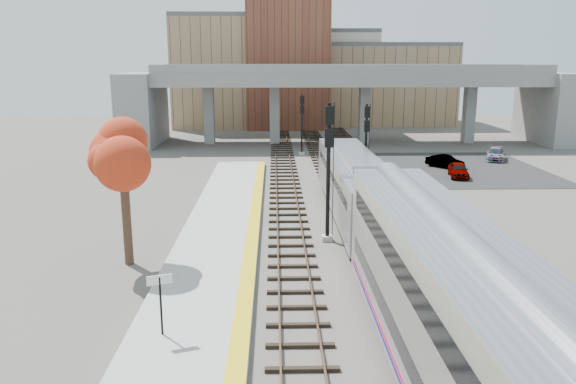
# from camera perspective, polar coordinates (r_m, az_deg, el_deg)

# --- Properties ---
(ground) EXTENTS (160.00, 160.00, 0.00)m
(ground) POSITION_cam_1_polar(r_m,az_deg,el_deg) (26.28, 7.73, -9.28)
(ground) COLOR #47423D
(ground) RESTS_ON ground
(platform) EXTENTS (4.50, 60.00, 0.35)m
(platform) POSITION_cam_1_polar(r_m,az_deg,el_deg) (26.08, -8.39, -9.07)
(platform) COLOR #9E9E99
(platform) RESTS_ON ground
(yellow_strip) EXTENTS (0.70, 60.00, 0.01)m
(yellow_strip) POSITION_cam_1_polar(r_m,az_deg,el_deg) (25.85, -4.17, -8.73)
(yellow_strip) COLOR yellow
(yellow_strip) RESTS_ON platform
(tracks) EXTENTS (10.70, 95.00, 0.25)m
(tracks) POSITION_cam_1_polar(r_m,az_deg,el_deg) (38.11, 6.19, -1.94)
(tracks) COLOR black
(tracks) RESTS_ON ground
(overpass) EXTENTS (54.00, 12.00, 9.50)m
(overpass) POSITION_cam_1_polar(r_m,az_deg,el_deg) (69.66, 6.09, 9.73)
(overpass) COLOR slate
(overpass) RESTS_ON ground
(buildings_far) EXTENTS (43.00, 21.00, 20.60)m
(buildings_far) POSITION_cam_1_polar(r_m,az_deg,el_deg) (90.70, 1.99, 11.91)
(buildings_far) COLOR #947855
(buildings_far) RESTS_ON ground
(parking_lot) EXTENTS (14.00, 18.00, 0.04)m
(parking_lot) POSITION_cam_1_polar(r_m,az_deg,el_deg) (55.91, 17.48, 2.35)
(parking_lot) COLOR black
(parking_lot) RESTS_ON ground
(locomotive) EXTENTS (3.02, 19.05, 4.10)m
(locomotive) POSITION_cam_1_polar(r_m,az_deg,el_deg) (36.03, 6.72, 0.76)
(locomotive) COLOR #A8AAB2
(locomotive) RESTS_ON ground
(coach) EXTENTS (3.03, 25.00, 5.00)m
(coach) POSITION_cam_1_polar(r_m,az_deg,el_deg) (15.08, 19.30, -16.19)
(coach) COLOR #A8AAB2
(coach) RESTS_ON ground
(signal_mast_near) EXTENTS (0.60, 0.64, 7.79)m
(signal_mast_near) POSITION_cam_1_polar(r_m,az_deg,el_deg) (31.05, 4.12, 2.03)
(signal_mast_near) COLOR #9E9E99
(signal_mast_near) RESTS_ON ground
(signal_mast_mid) EXTENTS (0.60, 0.64, 6.75)m
(signal_mast_mid) POSITION_cam_1_polar(r_m,az_deg,el_deg) (43.83, 7.91, 4.31)
(signal_mast_mid) COLOR #9E9E99
(signal_mast_mid) RESTS_ON ground
(signal_mast_far) EXTENTS (0.60, 0.64, 6.45)m
(signal_mast_far) POSITION_cam_1_polar(r_m,az_deg,el_deg) (60.46, 1.41, 6.68)
(signal_mast_far) COLOR #9E9E99
(signal_mast_far) RESTS_ON ground
(station_sign) EXTENTS (0.87, 0.35, 2.27)m
(station_sign) POSITION_cam_1_polar(r_m,az_deg,el_deg) (20.75, -12.86, -9.90)
(station_sign) COLOR black
(station_sign) RESTS_ON platform
(tree) EXTENTS (3.60, 3.60, 7.34)m
(tree) POSITION_cam_1_polar(r_m,az_deg,el_deg) (28.25, -16.47, 3.40)
(tree) COLOR #382619
(tree) RESTS_ON ground
(car_a) EXTENTS (2.16, 3.96, 1.28)m
(car_a) POSITION_cam_1_polar(r_m,az_deg,el_deg) (51.13, 16.92, 2.16)
(car_a) COLOR #99999E
(car_a) RESTS_ON parking_lot
(car_b) EXTENTS (3.33, 3.66, 1.21)m
(car_b) POSITION_cam_1_polar(r_m,az_deg,el_deg) (55.22, 15.66, 3.00)
(car_b) COLOR #99999E
(car_b) RESTS_ON parking_lot
(car_c) EXTENTS (3.14, 4.55, 1.22)m
(car_c) POSITION_cam_1_polar(r_m,az_deg,el_deg) (61.22, 20.34, 3.64)
(car_c) COLOR #99999E
(car_c) RESTS_ON parking_lot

